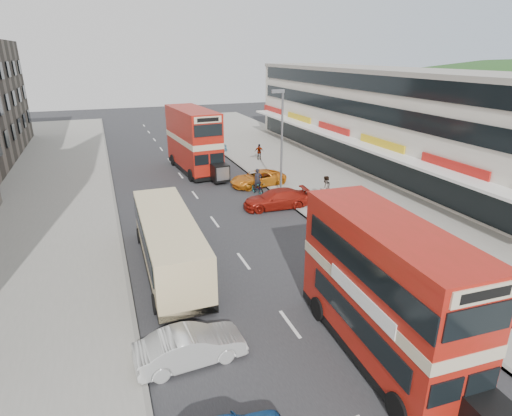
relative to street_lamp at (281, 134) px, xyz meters
name	(u,v)px	position (x,y,z in m)	size (l,w,h in m)	color
ground	(312,355)	(-6.52, -18.00, -4.78)	(160.00, 160.00, 0.00)	#28282B
road_surface	(195,195)	(-6.52, 2.00, -4.78)	(12.00, 90.00, 0.01)	#28282B
pavement_right	(327,179)	(5.48, 2.00, -4.71)	(12.00, 90.00, 0.15)	gray
pavement_left	(27,213)	(-18.52, 2.00, -4.71)	(12.00, 90.00, 0.15)	gray
kerb_left	(115,203)	(-12.62, 2.00, -4.71)	(0.20, 90.00, 0.16)	gray
kerb_right	(266,186)	(-0.42, 2.00, -4.71)	(0.20, 90.00, 0.16)	gray
commercial_row	(392,119)	(13.42, 4.00, -0.09)	(9.90, 46.20, 9.30)	beige
street_lamp	(281,134)	(0.00, 0.00, 0.00)	(1.00, 0.20, 8.12)	slate
bus_main	(385,291)	(-4.12, -18.72, -2.09)	(2.95, 9.39, 5.11)	black
bus_second	(194,140)	(-4.89, 9.19, -1.80)	(3.66, 10.35, 5.66)	black
coach	(169,241)	(-10.38, -9.41, -3.21)	(2.73, 10.11, 2.67)	black
car_left_front	(190,347)	(-10.87, -16.76, -4.12)	(1.40, 4.02, 1.32)	beige
car_right_a	(276,199)	(-1.62, -2.98, -4.09)	(1.95, 4.79, 1.39)	#9B1A0F
car_right_b	(258,179)	(-0.96, 2.50, -4.12)	(2.19, 4.76, 1.32)	orange
car_right_c	(211,148)	(-1.46, 15.99, -4.20)	(1.38, 3.42, 1.17)	#5C9BB9
pedestrian_near	(325,189)	(2.23, -3.31, -3.63)	(0.74, 0.50, 2.00)	gray
pedestrian_far	(259,152)	(2.30, 10.73, -3.83)	(0.95, 0.40, 1.62)	gray
cyclist	(258,186)	(-1.77, 0.33, -4.08)	(0.88, 2.01, 2.14)	gray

